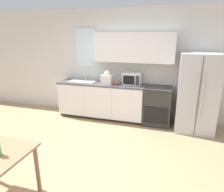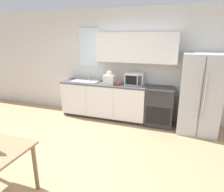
# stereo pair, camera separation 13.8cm
# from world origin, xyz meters

# --- Properties ---
(ground_plane) EXTENTS (12.00, 12.00, 0.00)m
(ground_plane) POSITION_xyz_m (0.00, 0.00, 0.00)
(ground_plane) COLOR tan
(wall_back) EXTENTS (12.00, 0.38, 2.70)m
(wall_back) POSITION_xyz_m (0.08, 2.29, 1.43)
(wall_back) COLOR silver
(wall_back) RESTS_ON ground_plane
(kitchen_counter) EXTENTS (2.21, 0.61, 0.92)m
(kitchen_counter) POSITION_xyz_m (-0.30, 2.00, 0.46)
(kitchen_counter) COLOR #333333
(kitchen_counter) RESTS_ON ground_plane
(oven_range) EXTENTS (0.62, 0.60, 0.91)m
(oven_range) POSITION_xyz_m (1.11, 2.00, 0.45)
(oven_range) COLOR #2D2D2D
(oven_range) RESTS_ON ground_plane
(refrigerator) EXTENTS (0.81, 0.78, 1.71)m
(refrigerator) POSITION_xyz_m (1.93, 1.93, 0.86)
(refrigerator) COLOR silver
(refrigerator) RESTS_ON ground_plane
(kitchen_sink) EXTENTS (0.69, 0.42, 0.21)m
(kitchen_sink) POSITION_xyz_m (-0.81, 2.01, 0.93)
(kitchen_sink) COLOR #B7BABC
(kitchen_sink) RESTS_ON kitchen_counter
(microwave) EXTENTS (0.42, 0.38, 0.29)m
(microwave) POSITION_xyz_m (0.47, 2.08, 1.06)
(microwave) COLOR silver
(microwave) RESTS_ON kitchen_counter
(coffee_mug) EXTENTS (0.11, 0.08, 0.10)m
(coffee_mug) POSITION_xyz_m (0.12, 1.89, 0.96)
(coffee_mug) COLOR #BF4C3F
(coffee_mug) RESTS_ON kitchen_counter
(grocery_bag_0) EXTENTS (0.29, 0.25, 0.33)m
(grocery_bag_0) POSITION_xyz_m (-0.12, 1.94, 1.06)
(grocery_bag_0) COLOR silver
(grocery_bag_0) RESTS_ON kitchen_counter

